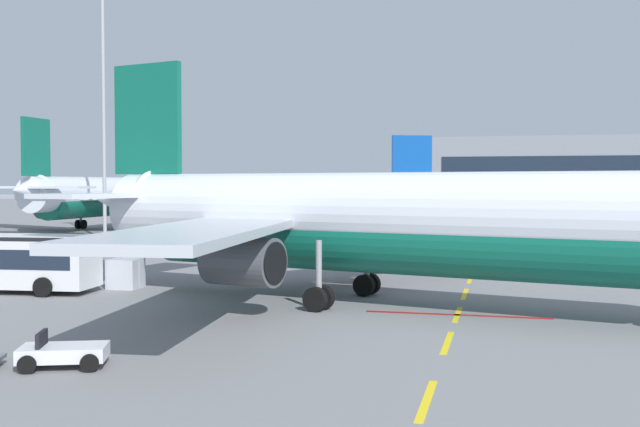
% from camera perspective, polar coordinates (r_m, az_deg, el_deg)
% --- Properties ---
extents(apron_paint_markings, '(8.00, 94.85, 0.01)m').
position_cam_1_polar(apron_paint_markings, '(48.90, 11.37, -4.44)').
color(apron_paint_markings, yellow).
rests_on(apron_paint_markings, ground).
extents(airliner_foreground, '(34.44, 33.57, 12.20)m').
position_cam_1_polar(airliner_foreground, '(35.43, 3.90, -0.54)').
color(airliner_foreground, silver).
rests_on(airliner_foreground, ground).
extents(airliner_far_center, '(35.98, 36.10, 12.68)m').
position_cam_1_polar(airliner_far_center, '(98.63, -15.77, 1.28)').
color(airliner_far_center, silver).
rests_on(airliner_far_center, ground).
extents(airliner_far_right, '(27.26, 26.04, 9.87)m').
position_cam_1_polar(airliner_far_right, '(70.62, 15.39, 0.18)').
color(airliner_far_right, white).
rests_on(airliner_far_right, ground).
extents(uld_cargo_container, '(1.63, 1.60, 1.60)m').
position_cam_1_polar(uld_cargo_container, '(42.53, -14.41, -4.39)').
color(uld_cargo_container, '#B7BCC6').
rests_on(uld_cargo_container, ground).
extents(apron_light_mast_near, '(1.80, 1.80, 28.66)m').
position_cam_1_polar(apron_light_mast_near, '(79.79, -15.99, 10.73)').
color(apron_light_mast_near, slate).
rests_on(apron_light_mast_near, ground).
extents(terminal_satellite, '(76.30, 28.04, 16.86)m').
position_cam_1_polar(terminal_satellite, '(173.71, 21.14, 2.78)').
color(terminal_satellite, gray).
rests_on(terminal_satellite, ground).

